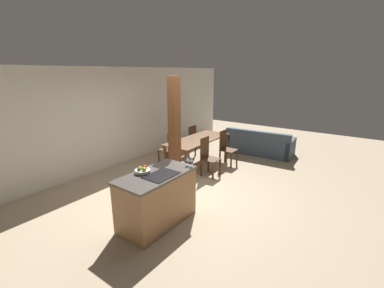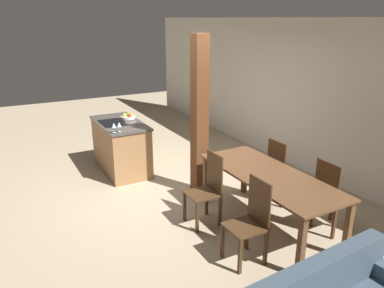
{
  "view_description": "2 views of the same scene",
  "coord_description": "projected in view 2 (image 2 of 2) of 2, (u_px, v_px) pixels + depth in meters",
  "views": [
    {
      "loc": [
        -4.06,
        -3.15,
        2.58
      ],
      "look_at": [
        0.6,
        0.2,
        0.95
      ],
      "focal_mm": 24.0,
      "sensor_mm": 36.0,
      "label": 1
    },
    {
      "loc": [
        5.13,
        -2.26,
        2.69
      ],
      "look_at": [
        0.6,
        0.2,
        0.95
      ],
      "focal_mm": 35.0,
      "sensor_mm": 36.0,
      "label": 2
    }
  ],
  "objects": [
    {
      "name": "dining_table",
      "position": [
        269.0,
        181.0,
        4.89
      ],
      "size": [
        2.14,
        0.85,
        0.76
      ],
      "color": "brown",
      "rests_on": "ground_plane"
    },
    {
      "name": "dining_chair_far_right",
      "position": [
        331.0,
        196.0,
        4.83
      ],
      "size": [
        0.4,
        0.4,
        0.99
      ],
      "rotation": [
        0.0,
        0.0,
        3.14
      ],
      "color": "#472D19",
      "rests_on": "ground_plane"
    },
    {
      "name": "wall_back",
      "position": [
        294.0,
        94.0,
        6.93
      ],
      "size": [
        11.2,
        0.08,
        2.7
      ],
      "color": "silver",
      "rests_on": "ground_plane"
    },
    {
      "name": "ground_plane",
      "position": [
        164.0,
        190.0,
        6.15
      ],
      "size": [
        16.0,
        16.0,
        0.0
      ],
      "primitive_type": "plane",
      "color": "tan"
    },
    {
      "name": "kitchen_island",
      "position": [
        121.0,
        146.0,
        6.82
      ],
      "size": [
        1.39,
        0.73,
        0.93
      ],
      "color": "#9E7047",
      "rests_on": "ground_plane"
    },
    {
      "name": "fruit_bowl",
      "position": [
        128.0,
        117.0,
        6.84
      ],
      "size": [
        0.26,
        0.26,
        0.11
      ],
      "color": "silver",
      "rests_on": "kitchen_island"
    },
    {
      "name": "dining_chair_near_left",
      "position": [
        207.0,
        188.0,
        5.05
      ],
      "size": [
        0.4,
        0.4,
        0.99
      ],
      "color": "#472D19",
      "rests_on": "ground_plane"
    },
    {
      "name": "dining_chair_near_right",
      "position": [
        251.0,
        220.0,
        4.25
      ],
      "size": [
        0.4,
        0.4,
        0.99
      ],
      "color": "#472D19",
      "rests_on": "ground_plane"
    },
    {
      "name": "dining_chair_far_left",
      "position": [
        281.0,
        171.0,
        5.63
      ],
      "size": [
        0.4,
        0.4,
        0.99
      ],
      "rotation": [
        0.0,
        0.0,
        3.14
      ],
      "color": "#472D19",
      "rests_on": "ground_plane"
    },
    {
      "name": "wine_glass_near",
      "position": [
        114.0,
        126.0,
        5.99
      ],
      "size": [
        0.07,
        0.07,
        0.16
      ],
      "color": "silver",
      "rests_on": "kitchen_island"
    },
    {
      "name": "timber_post",
      "position": [
        199.0,
        118.0,
        5.71
      ],
      "size": [
        0.21,
        0.21,
        2.49
      ],
      "color": "brown",
      "rests_on": "ground_plane"
    },
    {
      "name": "wine_glass_middle",
      "position": [
        119.0,
        125.0,
        6.03
      ],
      "size": [
        0.07,
        0.07,
        0.16
      ],
      "color": "silver",
      "rests_on": "kitchen_island"
    }
  ]
}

